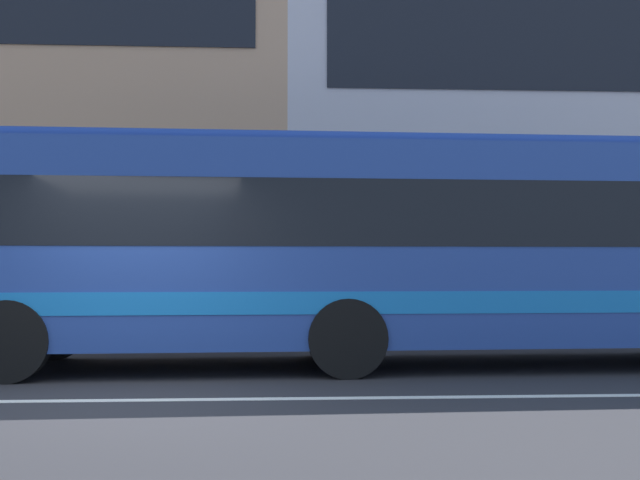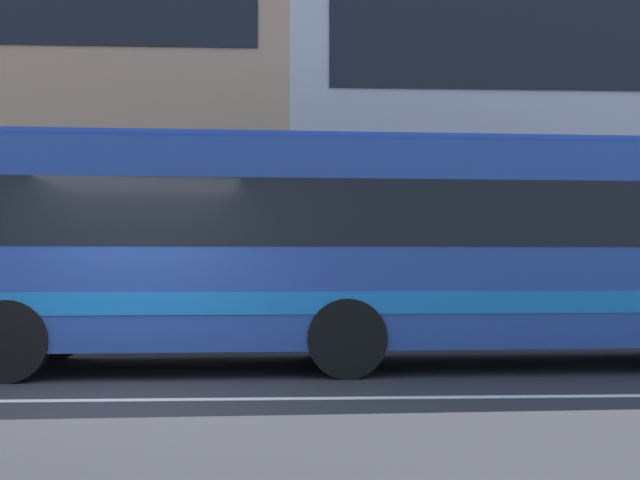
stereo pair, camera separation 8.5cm
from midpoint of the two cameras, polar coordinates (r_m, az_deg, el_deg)
The scene contains 3 objects.
ground_plane at distance 8.64m, azimuth -14.91°, elevation -11.20°, with size 160.00×160.00×0.00m, color #2B2A2E.
lane_centre_line at distance 8.64m, azimuth -14.91°, elevation -11.18°, with size 60.00×0.16×0.01m, color silver.
transit_bus at distance 11.12m, azimuth 4.72°, elevation -0.23°, with size 11.78×2.97×3.12m.
Camera 1 is at (1.66, -8.35, 1.42)m, focal length 44.09 mm.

